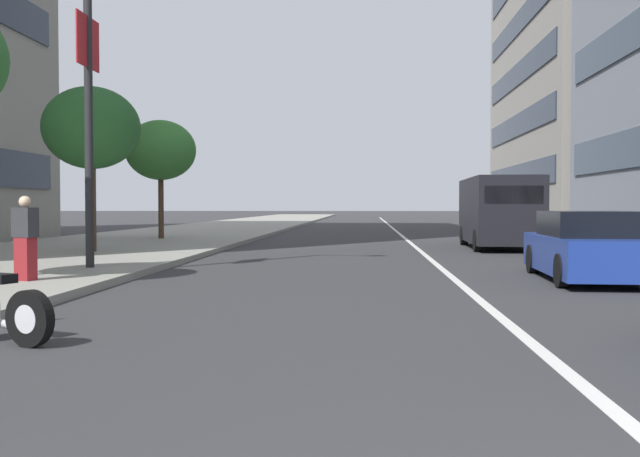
% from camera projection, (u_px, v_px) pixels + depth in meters
% --- Properties ---
extents(sidewalk_right_plaza, '(160.00, 8.59, 0.15)m').
position_uv_depth(sidewalk_right_plaza, '(166.00, 237.00, 32.86)').
color(sidewalk_right_plaza, gray).
rests_on(sidewalk_right_plaza, ground).
extents(lane_centre_stripe, '(110.00, 0.16, 0.01)m').
position_uv_depth(lane_centre_stripe, '(401.00, 235.00, 37.19)').
color(lane_centre_stripe, silver).
rests_on(lane_centre_stripe, ground).
extents(car_far_down_avenue, '(4.50, 1.99, 1.37)m').
position_uv_depth(car_far_down_avenue, '(589.00, 248.00, 14.55)').
color(car_far_down_avenue, navy).
rests_on(car_far_down_avenue, ground).
extents(delivery_van_ahead, '(6.01, 2.30, 2.43)m').
position_uv_depth(delivery_van_ahead, '(499.00, 211.00, 25.42)').
color(delivery_van_ahead, black).
rests_on(delivery_van_ahead, ground).
extents(street_lamp_with_banners, '(1.26, 2.20, 7.76)m').
position_uv_depth(street_lamp_with_banners, '(102.00, 48.00, 15.70)').
color(street_lamp_with_banners, '#232326').
rests_on(street_lamp_with_banners, sidewalk_right_plaza).
extents(street_tree_near_plaza_corner, '(2.80, 2.80, 4.77)m').
position_uv_depth(street_tree_near_plaza_corner, '(92.00, 128.00, 21.29)').
color(street_tree_near_plaza_corner, '#473323').
rests_on(street_tree_near_plaza_corner, sidewalk_right_plaza).
extents(street_tree_far_plaza, '(2.86, 2.86, 4.81)m').
position_uv_depth(street_tree_far_plaza, '(161.00, 150.00, 29.91)').
color(street_tree_far_plaza, '#473323').
rests_on(street_tree_far_plaza, sidewalk_right_plaza).
extents(pedestrian_on_plaza, '(0.39, 0.47, 1.51)m').
position_uv_depth(pedestrian_on_plaza, '(25.00, 238.00, 13.06)').
color(pedestrian_on_plaza, maroon).
rests_on(pedestrian_on_plaza, sidewalk_right_plaza).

